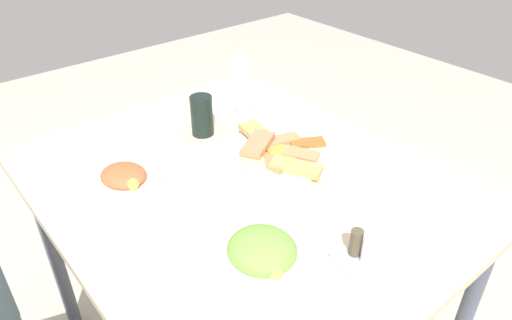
# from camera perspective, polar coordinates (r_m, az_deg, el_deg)

# --- Properties ---
(dining_table) EXTENTS (1.12, 0.92, 0.75)m
(dining_table) POSITION_cam_1_polar(r_m,az_deg,el_deg) (1.26, -1.80, -5.28)
(dining_table) COLOR beige
(dining_table) RESTS_ON ground_plane
(pide_platter) EXTENTS (0.32, 0.30, 0.05)m
(pide_platter) POSITION_cam_1_polar(r_m,az_deg,el_deg) (1.30, 2.51, 0.89)
(pide_platter) COLOR white
(pide_platter) RESTS_ON dining_table
(salad_plate_greens) EXTENTS (0.19, 0.19, 0.04)m
(salad_plate_greens) POSITION_cam_1_polar(r_m,az_deg,el_deg) (1.24, -15.79, -2.07)
(salad_plate_greens) COLOR white
(salad_plate_greens) RESTS_ON dining_table
(salad_plate_rice) EXTENTS (0.20, 0.20, 0.07)m
(salad_plate_rice) POSITION_cam_1_polar(r_m,az_deg,el_deg) (0.97, 0.76, -11.17)
(salad_plate_rice) COLOR white
(salad_plate_rice) RESTS_ON dining_table
(soda_can) EXTENTS (0.07, 0.07, 0.12)m
(soda_can) POSITION_cam_1_polar(r_m,az_deg,el_deg) (1.39, -6.61, 5.40)
(soda_can) COLOR black
(soda_can) RESTS_ON dining_table
(drinking_glass) EXTENTS (0.07, 0.07, 0.10)m
(drinking_glass) POSITION_cam_1_polar(r_m,az_deg,el_deg) (1.70, -2.04, 10.56)
(drinking_glass) COLOR silver
(drinking_glass) RESTS_ON dining_table
(paper_napkin) EXTENTS (0.16, 0.16, 0.00)m
(paper_napkin) POSITION_cam_1_polar(r_m,az_deg,el_deg) (1.60, -3.91, 7.04)
(paper_napkin) COLOR white
(paper_napkin) RESTS_ON dining_table
(fork) EXTENTS (0.20, 0.07, 0.00)m
(fork) POSITION_cam_1_polar(r_m,az_deg,el_deg) (1.61, -3.39, 7.35)
(fork) COLOR silver
(fork) RESTS_ON paper_napkin
(spoon) EXTENTS (0.17, 0.06, 0.00)m
(spoon) POSITION_cam_1_polar(r_m,az_deg,el_deg) (1.59, -4.44, 6.98)
(spoon) COLOR silver
(spoon) RESTS_ON paper_napkin
(condiment_caddy) EXTENTS (0.10, 0.10, 0.08)m
(condiment_caddy) POSITION_cam_1_polar(r_m,az_deg,el_deg) (0.99, 12.70, -11.02)
(condiment_caddy) COLOR #B2B2B7
(condiment_caddy) RESTS_ON dining_table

